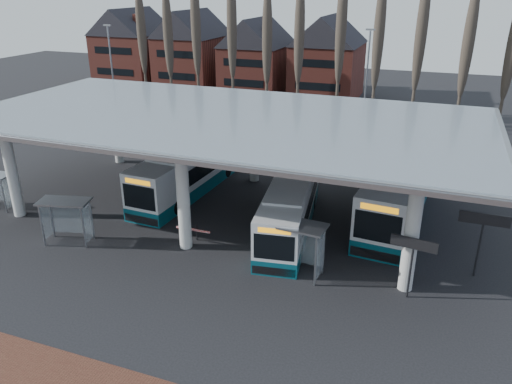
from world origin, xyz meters
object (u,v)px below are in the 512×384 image
(bus_1, at_px, (190,169))
(bus_2, at_px, (290,206))
(shelter_1, at_px, (67,211))
(bus_3, at_px, (400,189))
(shelter_2, at_px, (296,236))

(bus_1, distance_m, bus_2, 9.03)
(bus_2, distance_m, shelter_1, 12.90)
(bus_1, distance_m, bus_3, 14.38)
(shelter_1, relative_size, shelter_2, 0.97)
(bus_2, distance_m, shelter_2, 5.03)
(shelter_1, distance_m, shelter_2, 13.19)
(bus_1, height_order, bus_2, bus_1)
(bus_3, distance_m, shelter_1, 20.25)
(bus_1, relative_size, bus_3, 0.91)
(bus_3, xyz_separation_m, shelter_2, (-4.23, -9.15, 0.34))
(bus_2, bearing_deg, bus_1, 150.11)
(bus_1, distance_m, shelter_1, 9.78)
(bus_2, relative_size, shelter_2, 3.56)
(bus_3, height_order, shelter_2, bus_3)
(shelter_1, xyz_separation_m, shelter_2, (13.12, 1.29, 0.16))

